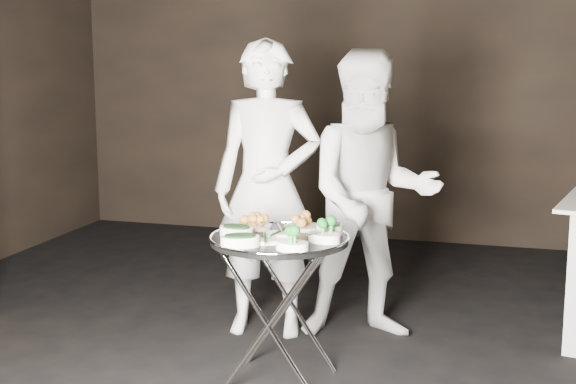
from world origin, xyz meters
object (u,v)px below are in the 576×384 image
(tray_stand, at_px, (280,303))
(waiter_left, at_px, (267,189))
(waiter_right, at_px, (371,196))
(serving_tray, at_px, (279,239))

(tray_stand, bearing_deg, waiter_left, 112.35)
(tray_stand, xyz_separation_m, waiter_right, (0.31, 0.79, 0.42))
(waiter_left, relative_size, waiter_right, 1.04)
(waiter_right, bearing_deg, serving_tray, -130.31)
(tray_stand, xyz_separation_m, serving_tray, (0.00, 0.00, 0.33))
(tray_stand, height_order, waiter_left, waiter_left)
(tray_stand, relative_size, serving_tray, 1.06)
(serving_tray, bearing_deg, waiter_right, 68.57)
(tray_stand, distance_m, waiter_left, 0.88)
(serving_tray, distance_m, waiter_left, 0.76)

